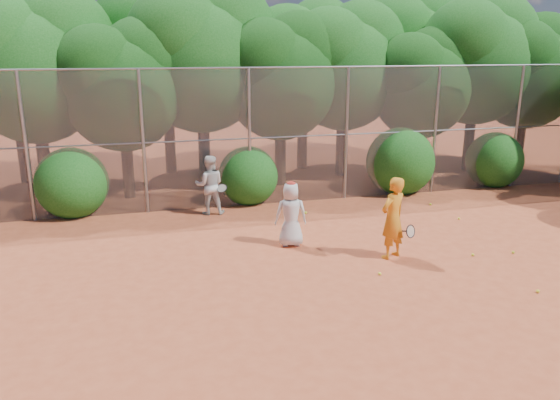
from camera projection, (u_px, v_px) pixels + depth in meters
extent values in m
plane|color=#AD4727|center=(359.00, 281.00, 11.00)|extent=(80.00, 80.00, 0.00)
cylinder|color=gray|center=(26.00, 148.00, 14.35)|extent=(0.09, 0.09, 4.00)
cylinder|color=gray|center=(143.00, 143.00, 15.07)|extent=(0.09, 0.09, 4.00)
cylinder|color=gray|center=(250.00, 138.00, 15.80)|extent=(0.09, 0.09, 4.00)
cylinder|color=gray|center=(346.00, 134.00, 16.53)|extent=(0.09, 0.09, 4.00)
cylinder|color=gray|center=(435.00, 131.00, 17.26)|extent=(0.09, 0.09, 4.00)
cylinder|color=gray|center=(517.00, 127.00, 17.99)|extent=(0.09, 0.09, 4.00)
cylinder|color=gray|center=(283.00, 67.00, 15.50)|extent=(20.00, 0.05, 0.05)
cylinder|color=gray|center=(283.00, 137.00, 16.05)|extent=(20.00, 0.04, 0.04)
cube|color=slate|center=(283.00, 137.00, 16.05)|extent=(20.00, 0.02, 4.00)
cylinder|color=black|center=(44.00, 157.00, 16.87)|extent=(0.38, 0.38, 2.52)
sphere|color=#134F14|center=(34.00, 76.00, 16.20)|extent=(4.03, 4.03, 4.03)
sphere|color=#134F14|center=(61.00, 41.00, 16.50)|extent=(3.23, 3.23, 3.23)
sphere|color=#134F14|center=(2.00, 48.00, 15.53)|extent=(3.02, 3.02, 3.02)
cylinder|color=black|center=(128.00, 163.00, 16.88)|extent=(0.36, 0.36, 2.17)
sphere|color=#0B330B|center=(122.00, 94.00, 16.30)|extent=(3.47, 3.47, 3.47)
sphere|color=#0B330B|center=(144.00, 63.00, 16.56)|extent=(2.78, 2.78, 2.78)
sphere|color=#0B330B|center=(98.00, 70.00, 15.72)|extent=(2.60, 2.60, 2.60)
cylinder|color=black|center=(204.00, 146.00, 18.35)|extent=(0.39, 0.39, 2.66)
sphere|color=#134F14|center=(201.00, 67.00, 17.64)|extent=(4.26, 4.26, 4.26)
sphere|color=#134F14|center=(224.00, 33.00, 17.96)|extent=(3.40, 3.40, 3.40)
sphere|color=#134F14|center=(177.00, 39.00, 16.93)|extent=(3.19, 3.19, 3.19)
cylinder|color=black|center=(280.00, 152.00, 18.45)|extent=(0.37, 0.37, 2.27)
sphere|color=#0B330B|center=(280.00, 85.00, 17.85)|extent=(3.64, 3.64, 3.64)
sphere|color=#0B330B|center=(299.00, 56.00, 18.11)|extent=(2.91, 2.91, 2.91)
sphere|color=#0B330B|center=(263.00, 62.00, 17.24)|extent=(2.73, 2.73, 2.73)
cylinder|color=black|center=(341.00, 142.00, 19.78)|extent=(0.38, 0.38, 2.45)
sphere|color=#134F14|center=(343.00, 74.00, 19.13)|extent=(3.92, 3.92, 3.92)
sphere|color=#134F14|center=(361.00, 45.00, 19.42)|extent=(3.14, 3.14, 3.14)
sphere|color=#134F14|center=(328.00, 51.00, 18.48)|extent=(2.94, 2.94, 2.94)
cylinder|color=black|center=(417.00, 149.00, 19.51)|extent=(0.36, 0.36, 2.10)
sphere|color=#0B330B|center=(421.00, 90.00, 18.95)|extent=(3.36, 3.36, 3.36)
sphere|color=#0B330B|center=(435.00, 65.00, 19.19)|extent=(2.69, 2.69, 2.69)
sphere|color=#0B330B|center=(410.00, 71.00, 18.39)|extent=(2.52, 2.52, 2.52)
cylinder|color=black|center=(469.00, 136.00, 20.61)|extent=(0.39, 0.39, 2.59)
sphere|color=#134F14|center=(476.00, 67.00, 19.92)|extent=(4.14, 4.14, 4.14)
sphere|color=#134F14|center=(492.00, 38.00, 20.22)|extent=(3.32, 3.32, 3.32)
sphere|color=#134F14|center=(465.00, 44.00, 19.23)|extent=(3.11, 3.11, 3.11)
cylinder|color=black|center=(520.00, 139.00, 20.85)|extent=(0.37, 0.37, 2.31)
sphere|color=#0B330B|center=(527.00, 79.00, 20.24)|extent=(3.70, 3.70, 3.70)
sphere|color=#0B330B|center=(540.00, 53.00, 20.51)|extent=(2.96, 2.96, 2.96)
sphere|color=#0B330B|center=(519.00, 58.00, 19.62)|extent=(2.77, 2.77, 2.77)
cylinder|color=black|center=(23.00, 145.00, 18.76)|extent=(0.39, 0.39, 2.62)
sphere|color=#134F14|center=(13.00, 68.00, 18.06)|extent=(4.20, 4.20, 4.20)
sphere|color=#134F14|center=(38.00, 35.00, 18.37)|extent=(3.36, 3.36, 3.36)
cylinder|color=black|center=(170.00, 135.00, 20.14)|extent=(0.40, 0.40, 2.80)
sphere|color=#134F14|center=(165.00, 59.00, 19.39)|extent=(4.48, 4.48, 4.48)
sphere|color=#134F14|center=(188.00, 27.00, 19.72)|extent=(3.58, 3.58, 3.58)
sphere|color=#134F14|center=(141.00, 32.00, 18.64)|extent=(3.36, 3.36, 3.36)
cylinder|color=black|center=(302.00, 135.00, 21.02)|extent=(0.38, 0.38, 2.52)
sphere|color=#134F14|center=(303.00, 70.00, 20.35)|extent=(4.03, 4.03, 4.03)
sphere|color=#134F14|center=(320.00, 42.00, 20.64)|extent=(3.23, 3.23, 3.23)
sphere|color=#134F14|center=(287.00, 47.00, 19.67)|extent=(3.02, 3.02, 3.02)
cylinder|color=black|center=(402.00, 126.00, 22.64)|extent=(0.40, 0.40, 2.73)
sphere|color=#134F14|center=(406.00, 60.00, 21.92)|extent=(4.37, 4.37, 4.37)
sphere|color=#134F14|center=(422.00, 32.00, 22.24)|extent=(3.49, 3.49, 3.49)
sphere|color=#134F14|center=(393.00, 37.00, 21.19)|extent=(3.28, 3.28, 3.28)
sphere|color=#134F14|center=(71.00, 180.00, 15.14)|extent=(2.00, 2.00, 2.00)
sphere|color=#134F14|center=(248.00, 173.00, 16.38)|extent=(1.80, 1.80, 1.80)
sphere|color=#134F14|center=(400.00, 158.00, 17.54)|extent=(2.20, 2.20, 2.20)
sphere|color=#134F14|center=(494.00, 158.00, 18.44)|extent=(1.90, 1.90, 1.90)
imported|color=orange|center=(393.00, 218.00, 12.03)|extent=(0.80, 0.69, 1.85)
torus|color=black|center=(411.00, 231.00, 12.00)|extent=(0.31, 0.21, 0.30)
cylinder|color=black|center=(403.00, 231.00, 12.17)|extent=(0.15, 0.27, 0.09)
imported|color=silver|center=(291.00, 214.00, 12.80)|extent=(0.82, 0.60, 1.55)
ellipsoid|color=red|center=(291.00, 184.00, 12.61)|extent=(0.22, 0.22, 0.13)
sphere|color=yellow|center=(306.00, 213.00, 12.67)|extent=(0.07, 0.07, 0.07)
imported|color=silver|center=(209.00, 185.00, 15.25)|extent=(0.89, 0.73, 1.67)
torus|color=black|center=(222.00, 188.00, 15.05)|extent=(0.38, 0.36, 0.22)
cylinder|color=black|center=(224.00, 193.00, 15.23)|extent=(0.13, 0.20, 0.23)
sphere|color=yellow|center=(473.00, 255.00, 12.33)|extent=(0.07, 0.07, 0.07)
sphere|color=yellow|center=(459.00, 219.00, 14.91)|extent=(0.07, 0.07, 0.07)
sphere|color=yellow|center=(538.00, 291.00, 10.48)|extent=(0.07, 0.07, 0.07)
sphere|color=yellow|center=(513.00, 252.00, 12.47)|extent=(0.07, 0.07, 0.07)
sphere|color=yellow|center=(380.00, 274.00, 11.29)|extent=(0.07, 0.07, 0.07)
sphere|color=yellow|center=(430.00, 204.00, 16.27)|extent=(0.07, 0.07, 0.07)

